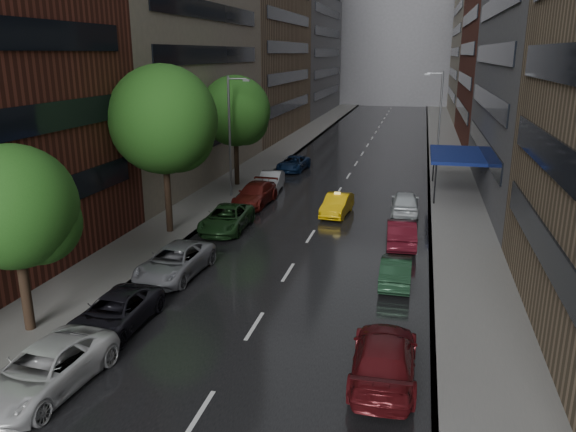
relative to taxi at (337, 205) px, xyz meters
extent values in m
cube|color=black|center=(-0.86, 22.91, -0.72)|extent=(14.00, 140.00, 0.01)
cube|color=gray|center=(-9.86, 22.91, -0.65)|extent=(4.00, 140.00, 0.15)
cube|color=gray|center=(8.14, 22.91, -0.65)|extent=(4.00, 140.00, 0.15)
cube|color=#937A5B|center=(-15.86, 36.91, 10.27)|extent=(8.00, 28.00, 22.00)
cube|color=slate|center=(-15.86, 66.91, 18.27)|extent=(8.00, 32.00, 38.00)
cube|color=slate|center=(14.14, 8.91, 11.27)|extent=(8.00, 28.00, 24.00)
cube|color=gray|center=(14.14, 66.91, 13.27)|extent=(8.00, 32.00, 28.00)
cube|color=slate|center=(-0.86, 90.91, 15.27)|extent=(40.00, 14.00, 32.00)
cylinder|color=#382619|center=(-9.46, -19.60, 1.35)|extent=(0.40, 0.40, 4.16)
sphere|color=#1E5116|center=(-9.46, -19.60, 4.47)|extent=(4.75, 4.75, 4.75)
cylinder|color=#382619|center=(-9.46, -6.47, 2.07)|extent=(0.40, 0.40, 5.60)
sphere|color=#1E5116|center=(-9.46, -6.47, 6.28)|extent=(6.40, 6.40, 6.40)
cylinder|color=#382619|center=(-9.46, 6.77, 1.77)|extent=(0.40, 0.40, 4.99)
sphere|color=#1E5116|center=(-9.46, 6.77, 5.51)|extent=(5.70, 5.70, 5.70)
imported|color=#DDA70B|center=(0.00, 0.00, 0.00)|extent=(1.88, 4.53, 1.46)
imported|color=silver|center=(-6.26, -23.04, 0.03)|extent=(2.91, 5.61, 1.51)
imported|color=black|center=(-6.26, -18.58, -0.03)|extent=(2.34, 5.02, 1.39)
imported|color=gray|center=(-6.26, -12.79, 0.02)|extent=(2.76, 5.50, 1.49)
imported|color=#183518|center=(-6.26, -5.02, 0.03)|extent=(2.72, 5.55, 1.52)
imported|color=#551511|center=(-6.26, 1.36, 0.06)|extent=(2.46, 5.52, 1.57)
imported|color=#98999D|center=(-6.26, 5.78, 0.04)|extent=(2.04, 4.79, 1.54)
imported|color=#0E2042|center=(-6.26, 14.08, -0.04)|extent=(2.63, 5.08, 1.37)
imported|color=#5C1216|center=(4.54, -19.73, 0.06)|extent=(2.32, 5.47, 1.57)
imported|color=#183521|center=(4.54, -11.23, -0.04)|extent=(1.47, 4.16, 1.37)
imported|color=#4E0F1A|center=(4.54, -5.41, 0.04)|extent=(1.93, 4.77, 1.54)
imported|color=silver|center=(4.54, 1.42, 0.07)|extent=(2.07, 4.76, 1.60)
cylinder|color=gray|center=(-8.66, 2.91, 3.92)|extent=(0.18, 0.18, 9.00)
cube|color=gray|center=(-7.26, 2.91, 8.12)|extent=(0.50, 0.22, 0.16)
cylinder|color=gray|center=(6.94, 17.91, 3.92)|extent=(0.18, 0.18, 9.00)
cube|color=gray|center=(5.54, 17.91, 8.12)|extent=(0.50, 0.22, 0.16)
cube|color=navy|center=(8.14, 7.91, 2.42)|extent=(4.00, 8.00, 0.25)
cylinder|color=black|center=(6.54, 4.11, 0.92)|extent=(0.12, 0.12, 3.00)
cylinder|color=black|center=(6.54, 11.71, 0.92)|extent=(0.12, 0.12, 3.00)
camera|label=1|loc=(5.25, -37.00, 10.03)|focal=35.00mm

